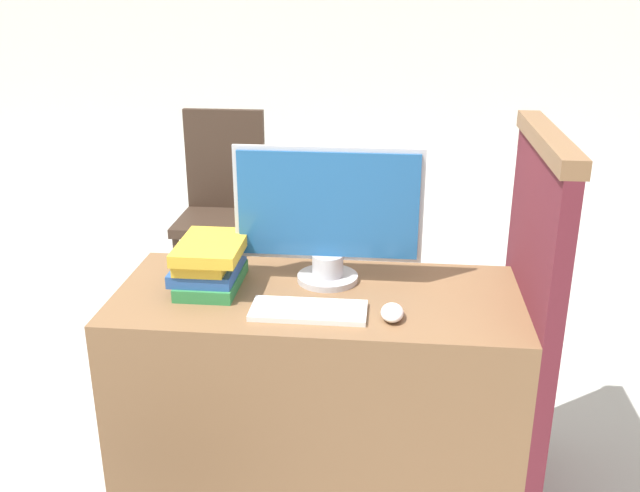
{
  "coord_description": "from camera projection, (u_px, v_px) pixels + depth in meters",
  "views": [
    {
      "loc": [
        0.21,
        -1.69,
        1.66
      ],
      "look_at": [
        0.01,
        0.25,
        0.91
      ],
      "focal_mm": 40.0,
      "sensor_mm": 36.0,
      "label": 1
    }
  ],
  "objects": [
    {
      "name": "wall_back",
      "position": [
        375.0,
        2.0,
        6.93
      ],
      "size": [
        12.0,
        0.06,
        2.8
      ],
      "color": "silver",
      "rests_on": "ground_plane"
    },
    {
      "name": "desk",
      "position": [
        318.0,
        398.0,
        2.31
      ],
      "size": [
        1.24,
        0.57,
        0.74
      ],
      "color": "brown",
      "rests_on": "ground_plane"
    },
    {
      "name": "carrel_divider",
      "position": [
        527.0,
        328.0,
        2.2
      ],
      "size": [
        0.07,
        0.67,
        1.25
      ],
      "color": "#5B1E28",
      "rests_on": "ground_plane"
    },
    {
      "name": "monitor",
      "position": [
        328.0,
        216.0,
        2.19
      ],
      "size": [
        0.58,
        0.19,
        0.43
      ],
      "color": "#B7B7BC",
      "rests_on": "desk"
    },
    {
      "name": "keyboard",
      "position": [
        309.0,
        311.0,
        2.05
      ],
      "size": [
        0.33,
        0.15,
        0.02
      ],
      "color": "white",
      "rests_on": "desk"
    },
    {
      "name": "mouse",
      "position": [
        392.0,
        312.0,
        2.01
      ],
      "size": [
        0.07,
        0.1,
        0.04
      ],
      "color": "white",
      "rests_on": "desk"
    },
    {
      "name": "book_stack",
      "position": [
        209.0,
        264.0,
        2.2
      ],
      "size": [
        0.21,
        0.28,
        0.15
      ],
      "color": "#2D7F42",
      "rests_on": "desk"
    },
    {
      "name": "far_chair",
      "position": [
        222.0,
        197.0,
        3.9
      ],
      "size": [
        0.44,
        0.44,
        0.98
      ],
      "rotation": [
        0.0,
        0.0,
        0.17
      ],
      "color": "#38281E",
      "rests_on": "ground_plane"
    }
  ]
}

